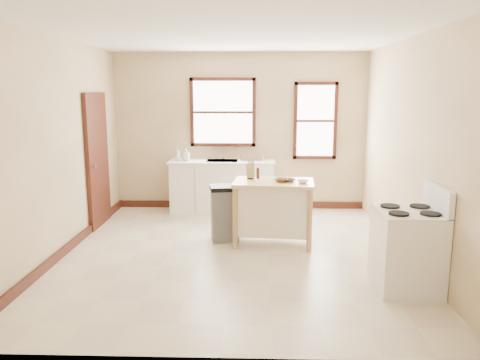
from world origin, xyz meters
The scene contains 23 objects.
floor centered at (0.00, 0.00, 0.00)m, with size 5.00×5.00×0.00m, color beige.
ceiling centered at (0.00, 0.00, 2.80)m, with size 5.00×5.00×0.00m, color white.
wall_back centered at (0.00, 2.50, 1.40)m, with size 4.50×0.04×2.80m, color beige.
wall_left centered at (-2.25, 0.00, 1.40)m, with size 0.04×5.00×2.80m, color beige.
wall_right centered at (2.25, 0.00, 1.40)m, with size 0.04×5.00×2.80m, color beige.
window_main centered at (-0.30, 2.48, 1.75)m, with size 1.17×0.06×1.22m, color #35160E, non-canonical shape.
window_side centered at (1.35, 2.48, 1.60)m, with size 0.77×0.06×1.37m, color #35160E, non-canonical shape.
door_left centered at (-2.21, 1.30, 1.05)m, with size 0.06×0.90×2.10m, color #35160E.
baseboard_back centered at (0.00, 2.47, 0.06)m, with size 4.50×0.04×0.12m, color #35160E.
baseboard_left centered at (-2.22, 0.00, 0.06)m, with size 0.04×5.00×0.12m, color #35160E.
sink_counter centered at (-0.30, 2.20, 0.46)m, with size 1.86×0.62×0.92m, color white, non-canonical shape.
faucet centered at (-0.30, 2.38, 1.03)m, with size 0.03×0.03×0.22m, color silver.
soap_bottle_a centered at (-1.08, 2.16, 1.04)m, with size 0.09×0.09×0.23m, color #B2B2B2.
soap_bottle_b centered at (-0.92, 2.16, 1.02)m, with size 0.09×0.09×0.21m, color #B2B2B2.
dish_rack centered at (0.22, 2.21, 0.97)m, with size 0.41×0.31×0.10m, color silver, non-canonical shape.
kitchen_island centered at (0.54, 0.42, 0.45)m, with size 1.10×0.70×0.90m, color #D8AF7F, non-canonical shape.
knife_block centered at (0.21, 0.60, 1.00)m, with size 0.10×0.10×0.20m, color tan, non-canonical shape.
pepper_grinder centered at (0.32, 0.62, 0.97)m, with size 0.04×0.04×0.15m, color #462112.
bowl_a centered at (0.64, 0.38, 0.92)m, with size 0.19×0.19×0.05m, color brown.
bowl_b centered at (0.74, 0.39, 0.92)m, with size 0.17×0.17×0.04m, color brown.
bowl_c centered at (0.93, 0.29, 0.92)m, with size 0.15×0.15×0.05m, color white.
trash_bin centered at (-0.15, 0.53, 0.40)m, with size 0.41×0.35×0.81m, color slate, non-canonical shape.
gas_stove centered at (1.92, -1.07, 0.57)m, with size 0.70×0.71×1.14m, color white, non-canonical shape.
Camera 1 is at (0.27, -5.93, 2.12)m, focal length 35.00 mm.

